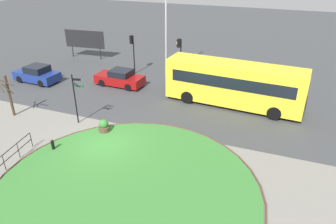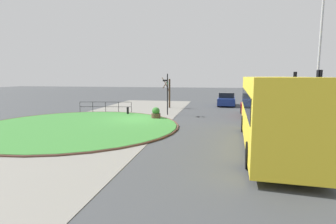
% 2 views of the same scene
% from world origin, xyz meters
% --- Properties ---
extents(ground, '(120.00, 120.00, 0.00)m').
position_xyz_m(ground, '(0.00, 0.00, 0.00)').
color(ground, '#3D3F42').
extents(sidewalk_paving, '(32.00, 8.73, 0.02)m').
position_xyz_m(sidewalk_paving, '(0.00, -1.63, 0.01)').
color(sidewalk_paving, gray).
rests_on(sidewalk_paving, ground).
extents(grass_island, '(13.38, 13.38, 0.10)m').
position_xyz_m(grass_island, '(3.16, -3.10, 0.05)').
color(grass_island, '#387A33').
rests_on(grass_island, ground).
extents(grass_kerb_ring, '(13.69, 13.69, 0.11)m').
position_xyz_m(grass_kerb_ring, '(3.16, -3.10, 0.06)').
color(grass_kerb_ring, brown).
rests_on(grass_kerb_ring, ground).
extents(signpost_directional, '(0.78, 0.49, 3.60)m').
position_xyz_m(signpost_directional, '(-3.17, 1.88, 2.11)').
color(signpost_directional, black).
rests_on(signpost_directional, ground).
extents(bollard_foreground, '(0.19, 0.19, 0.73)m').
position_xyz_m(bollard_foreground, '(-2.59, -1.55, 0.37)').
color(bollard_foreground, black).
rests_on(bollard_foreground, ground).
extents(railing_grass_edge, '(0.74, 4.85, 1.00)m').
position_xyz_m(railing_grass_edge, '(-3.70, -4.10, 0.65)').
color(railing_grass_edge, black).
rests_on(railing_grass_edge, ground).
extents(bus_yellow, '(10.48, 3.11, 3.34)m').
position_xyz_m(bus_yellow, '(6.23, 8.64, 1.79)').
color(bus_yellow, yellow).
rests_on(bus_yellow, ground).
extents(car_near_lane, '(4.27, 2.14, 1.53)m').
position_xyz_m(car_near_lane, '(-11.50, 7.25, 0.70)').
color(car_near_lane, navy).
rests_on(car_near_lane, ground).
extents(car_far_lane, '(4.40, 1.99, 1.47)m').
position_xyz_m(car_far_lane, '(-3.93, 9.16, 0.67)').
color(car_far_lane, maroon).
rests_on(car_far_lane, ground).
extents(traffic_light_near, '(0.49, 0.31, 3.74)m').
position_xyz_m(traffic_light_near, '(-4.24, 12.45, 2.74)').
color(traffic_light_near, black).
rests_on(traffic_light_near, ground).
extents(traffic_light_far, '(0.49, 0.30, 3.79)m').
position_xyz_m(traffic_light_far, '(0.44, 12.66, 2.77)').
color(traffic_light_far, black).
rests_on(traffic_light_far, ground).
extents(lamppost_tall, '(0.32, 0.32, 9.71)m').
position_xyz_m(lamppost_tall, '(-1.01, 13.04, 5.15)').
color(lamppost_tall, '#B7B7BC').
rests_on(lamppost_tall, ground).
extents(billboard_left, '(4.70, 0.60, 3.11)m').
position_xyz_m(billboard_left, '(-11.57, 15.20, 2.09)').
color(billboard_left, black).
rests_on(billboard_left, ground).
extents(planter_near_signpost, '(0.72, 0.72, 0.95)m').
position_xyz_m(planter_near_signpost, '(-0.85, 1.40, 0.43)').
color(planter_near_signpost, brown).
rests_on(planter_near_signpost, ground).
extents(street_tree_bare, '(1.57, 0.99, 3.28)m').
position_xyz_m(street_tree_bare, '(-8.31, 1.08, 1.75)').
color(street_tree_bare, '#423323').
rests_on(street_tree_bare, ground).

